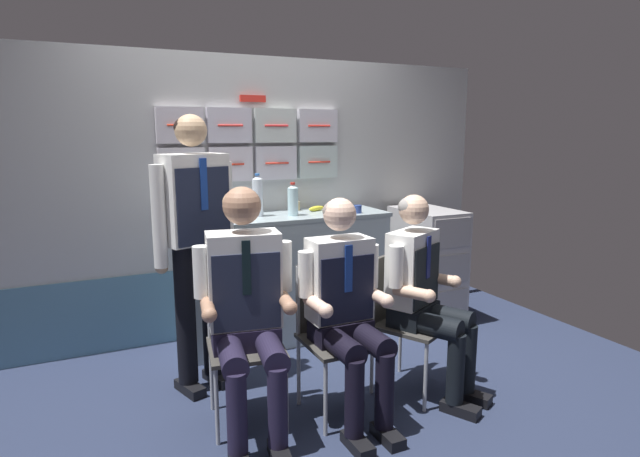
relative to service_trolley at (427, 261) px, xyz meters
name	(u,v)px	position (x,y,z in m)	size (l,w,h in m)	color
ground	(326,407)	(-1.41, -0.95, -0.53)	(4.80, 4.80, 0.04)	#252D46
galley_bulkhead	(250,198)	(-1.41, 0.42, 0.56)	(4.20, 0.14, 2.15)	#B6B7B7
galley_counter	(285,276)	(-1.24, 0.14, -0.02)	(1.60, 0.53, 0.96)	#A1B3B9
service_trolley	(427,261)	(0.00, 0.00, 0.00)	(0.40, 0.65, 0.95)	black
folding_chair_left	(243,327)	(-1.87, -0.84, 0.01)	(0.46, 0.46, 0.84)	#A8AAAF
crew_member_left	(246,299)	(-1.89, -0.99, 0.22)	(0.53, 0.68, 1.31)	black
folding_chair_right	(333,321)	(-1.38, -0.97, 0.01)	(0.40, 0.40, 0.84)	#A8AAAF
crew_member_right	(346,302)	(-1.38, -1.13, 0.17)	(0.49, 0.59, 1.24)	black
folding_chair_near_trolley	(399,308)	(-0.90, -0.94, 0.01)	(0.54, 0.54, 0.84)	#A8AAAF
crew_member_near_trolley	(424,289)	(-0.83, -1.08, 0.16)	(0.56, 0.65, 1.22)	black
crew_member_standing	(195,230)	(-2.02, -0.42, 0.50)	(0.51, 0.35, 1.68)	black
water_bottle_blue_cap	(201,200)	(-1.85, 0.18, 0.60)	(0.07, 0.07, 0.29)	silver
water_bottle_tall	(293,200)	(-1.19, 0.08, 0.58)	(0.08, 0.08, 0.25)	silver
water_bottle_clear	(258,196)	(-1.44, 0.16, 0.61)	(0.08, 0.08, 0.32)	silver
coffee_cup_spare	(336,209)	(-0.86, 0.00, 0.50)	(0.07, 0.07, 0.07)	navy
coffee_cup_white	(296,206)	(-1.06, 0.31, 0.50)	(0.06, 0.06, 0.07)	tan
paper_cup_blue	(225,212)	(-1.68, 0.16, 0.50)	(0.07, 0.07, 0.08)	white
espresso_cup_small	(358,209)	(-0.69, -0.02, 0.49)	(0.06, 0.06, 0.06)	navy
snack_banana	(316,208)	(-0.93, 0.21, 0.48)	(0.17, 0.10, 0.04)	yellow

